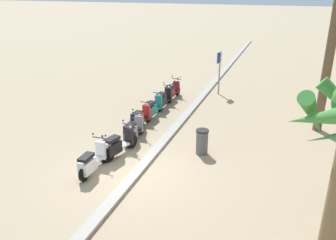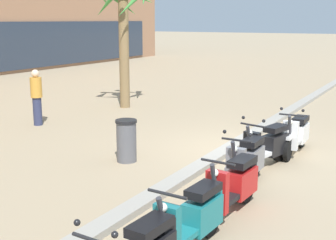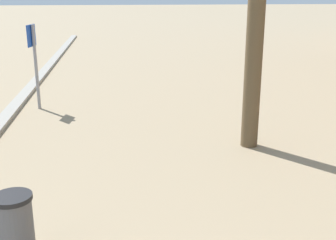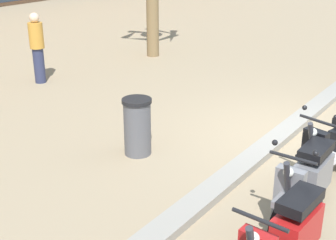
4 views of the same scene
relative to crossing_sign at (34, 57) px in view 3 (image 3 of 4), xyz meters
The scene contains 2 objects.
crossing_sign is the anchor object (origin of this frame).
litter_bin 7.74m from the crossing_sign, ahead, with size 0.48×0.48×0.95m.
Camera 3 is at (2.80, 3.23, 3.32)m, focal length 46.07 mm.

